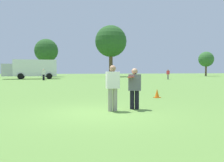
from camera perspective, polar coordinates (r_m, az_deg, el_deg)
name	(u,v)px	position (r m, az deg, el deg)	size (l,w,h in m)	color
ground_plane	(102,113)	(8.59, -2.40, -7.41)	(174.21, 174.21, 0.00)	#608C3D
player_thrower	(113,85)	(8.87, 0.15, -1.01)	(0.47, 0.27, 1.66)	gray
player_defender	(135,86)	(9.33, 5.24, -1.26)	(0.53, 0.39, 1.56)	black
frisbee	(131,77)	(9.07, 4.42, 0.90)	(0.27, 0.27, 0.07)	#E54C33
traffic_cone	(157,93)	(13.44, 10.40, -2.85)	(0.32, 0.32, 0.48)	#D8590C
box_truck	(31,68)	(42.86, -18.20, 2.80)	(8.58, 3.20, 3.18)	white
bystander_sideline_watcher	(168,74)	(39.56, 12.85, 1.65)	(0.38, 0.49, 1.58)	gray
bystander_far_jogger	(44,74)	(36.79, -15.57, 1.61)	(0.52, 0.48, 1.64)	black
tree_center_elm	(46,51)	(55.69, -14.99, 6.79)	(5.07, 5.07, 8.24)	brown
tree_east_birch	(111,41)	(55.68, -0.27, 9.16)	(7.04, 7.04, 11.45)	brown
tree_east_oak	(206,59)	(63.80, 20.97, 4.72)	(3.64, 3.64, 5.92)	brown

